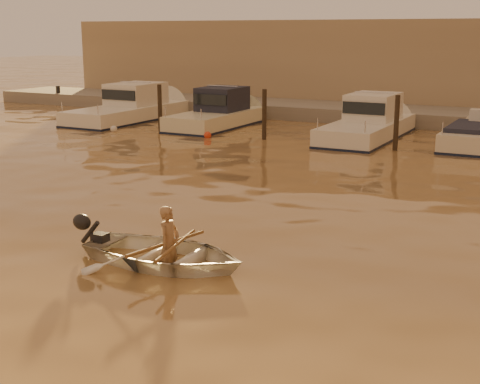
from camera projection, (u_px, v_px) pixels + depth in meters
The scene contains 18 objects.
ground_plane at pixel (208, 266), 12.39m from camera, with size 160.00×160.00×0.00m, color brown.
dinghy at pixel (165, 254), 12.40m from camera, with size 2.27×3.18×0.66m, color silver.
person at pixel (169, 244), 12.31m from camera, with size 0.52×0.34×1.43m, color #956E4A.
outboard_motor at pixel (99, 239), 13.02m from camera, with size 0.90×0.40×0.70m, color black, non-canonical shape.
oar_port at pixel (176, 245), 12.25m from camera, with size 0.06×0.06×2.10m, color brown.
oar_starboard at pixel (167, 243), 12.33m from camera, with size 0.06×0.06×2.10m, color brown.
moored_boat_0 at pixel (128, 107), 32.30m from camera, with size 2.53×7.95×1.75m, color white, non-canonical shape.
moored_boat_1 at pixel (216, 113), 30.06m from camera, with size 2.19×6.54×1.75m, color beige, non-canonical shape.
moored_boat_2 at pixel (368, 123), 26.88m from camera, with size 2.25×7.54×1.75m, color white, non-canonical shape.
moored_boat_3 at pixel (475, 140), 25.09m from camera, with size 1.91×5.59×0.95m, color beige, non-canonical shape.
piling_0 at pixel (160, 110), 28.80m from camera, with size 0.18×0.18×2.20m, color #2D2319.
piling_1 at pixel (264, 117), 26.53m from camera, with size 0.18×0.18×2.20m, color #2D2319.
piling_2 at pixel (396, 126), 24.13m from camera, with size 0.18×0.18×2.20m, color #2D2319.
fender_a at pixel (114, 129), 28.87m from camera, with size 0.30×0.30×0.30m, color silver.
fender_b at pixel (208, 135), 27.15m from camera, with size 0.30×0.30×0.30m, color red.
fender_c at pixel (342, 148), 24.21m from camera, with size 0.30×0.30×0.30m, color white.
quay at pixel (444, 122), 30.84m from camera, with size 52.00×4.00×1.00m, color gray.
waterfront_building at pixel (468, 67), 35.04m from camera, with size 46.00×7.00×4.80m, color #9E8466.
Camera 1 is at (5.99, -10.09, 4.25)m, focal length 50.00 mm.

